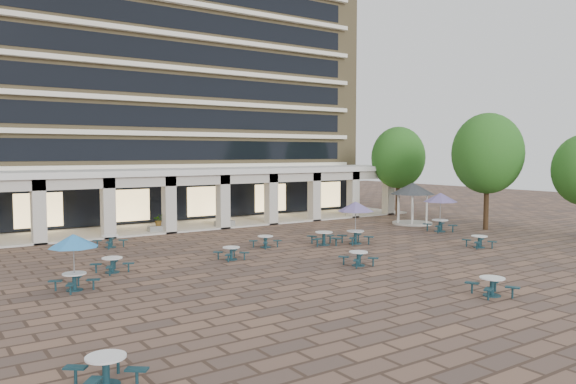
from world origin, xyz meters
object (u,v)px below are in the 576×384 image
object	(u,v)px
picnic_table_1	(492,285)
gazebo	(413,193)
picnic_table_0	(106,368)
picnic_table_2	(358,257)
planter_right	(224,220)
planter_left	(159,225)

from	to	relation	value
picnic_table_1	gazebo	bearing A→B (deg)	70.26
picnic_table_0	picnic_table_2	world-z (taller)	picnic_table_0
picnic_table_2	gazebo	bearing A→B (deg)	38.15
picnic_table_2	planter_right	bearing A→B (deg)	89.22
picnic_table_2	gazebo	distance (m)	17.52
picnic_table_2	picnic_table_0	bearing A→B (deg)	-149.39
picnic_table_0	picnic_table_2	bearing A→B (deg)	20.84
gazebo	planter_left	distance (m)	19.49
picnic_table_1	picnic_table_2	bearing A→B (deg)	112.17
planter_left	planter_right	world-z (taller)	planter_left
gazebo	planter_right	xyz separation A→B (m)	(-13.05, 6.67, -1.89)
picnic_table_2	planter_left	size ratio (longest dim) A/B	1.11
picnic_table_0	planter_right	distance (m)	28.73
picnic_table_2	gazebo	size ratio (longest dim) A/B	0.48
picnic_table_1	gazebo	distance (m)	22.29
picnic_table_1	gazebo	xyz separation A→B (m)	(14.00, 17.23, 1.99)
picnic_table_0	planter_left	size ratio (longest dim) A/B	1.18
gazebo	planter_right	size ratio (longest dim) A/B	2.31
gazebo	planter_left	world-z (taller)	gazebo
picnic_table_2	gazebo	xyz separation A→B (m)	(14.37, 9.83, 2.01)
picnic_table_1	planter_left	world-z (taller)	planter_left
picnic_table_1	picnic_table_2	world-z (taller)	picnic_table_1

